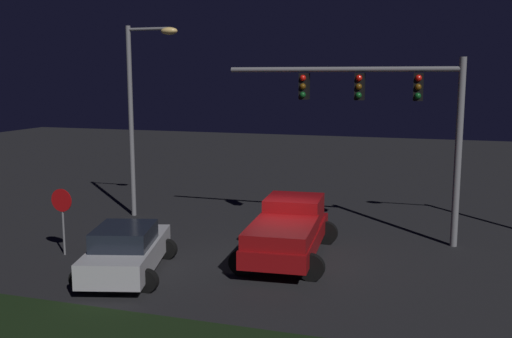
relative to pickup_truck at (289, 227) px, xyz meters
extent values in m
plane|color=black|center=(-0.15, -0.34, -1.00)|extent=(80.00, 80.00, 0.00)
cube|color=maroon|center=(0.01, -0.17, -0.32)|extent=(2.43, 5.54, 0.55)
cube|color=maroon|center=(-0.08, 1.01, 0.38)|extent=(1.99, 2.04, 0.85)
cube|color=black|center=(-0.08, 1.01, 0.50)|extent=(1.88, 1.66, 0.51)
cube|color=maroon|center=(0.10, -1.25, 0.18)|extent=(2.16, 3.17, 0.45)
cylinder|color=black|center=(-1.17, 1.68, -0.60)|extent=(0.80, 0.22, 0.80)
cylinder|color=black|center=(0.89, 1.85, -0.60)|extent=(0.80, 0.22, 0.80)
cylinder|color=black|center=(-0.86, -2.19, -0.60)|extent=(0.80, 0.22, 0.80)
cylinder|color=black|center=(1.20, -2.03, -0.60)|extent=(0.80, 0.22, 0.80)
cube|color=#B7B7BC|center=(-4.18, -3.10, -0.39)|extent=(2.92, 4.72, 0.70)
cube|color=black|center=(-4.11, -3.34, 0.24)|extent=(2.08, 2.36, 0.55)
cylinder|color=black|center=(-5.47, -1.91, -0.68)|extent=(0.64, 0.22, 0.64)
cylinder|color=black|center=(-3.70, -1.41, -0.68)|extent=(0.64, 0.22, 0.64)
cylinder|color=black|center=(-4.66, -4.79, -0.68)|extent=(0.64, 0.22, 0.64)
cylinder|color=black|center=(-2.89, -4.29, -0.68)|extent=(0.64, 0.22, 0.64)
cylinder|color=slate|center=(5.16, 2.95, 2.25)|extent=(0.24, 0.24, 6.50)
cylinder|color=slate|center=(1.06, 2.95, 5.10)|extent=(8.20, 0.18, 0.18)
cube|color=black|center=(3.76, 2.95, 4.50)|extent=(0.32, 0.44, 0.95)
sphere|color=red|center=(3.76, 2.72, 4.80)|extent=(0.22, 0.22, 0.22)
sphere|color=#59380A|center=(3.76, 2.72, 4.50)|extent=(0.22, 0.22, 0.22)
sphere|color=#0C4719|center=(3.76, 2.72, 4.20)|extent=(0.22, 0.22, 0.22)
cube|color=black|center=(1.76, 2.95, 4.50)|extent=(0.32, 0.44, 0.95)
sphere|color=red|center=(1.76, 2.72, 4.80)|extent=(0.22, 0.22, 0.22)
sphere|color=#59380A|center=(1.76, 2.72, 4.50)|extent=(0.22, 0.22, 0.22)
sphere|color=#0C4719|center=(1.76, 2.72, 4.20)|extent=(0.22, 0.22, 0.22)
cube|color=black|center=(-0.24, 2.95, 4.50)|extent=(0.32, 0.44, 0.95)
sphere|color=red|center=(-0.24, 2.72, 4.80)|extent=(0.22, 0.22, 0.22)
sphere|color=#59380A|center=(-0.24, 2.72, 4.50)|extent=(0.22, 0.22, 0.22)
sphere|color=#0C4719|center=(-0.24, 2.72, 4.20)|extent=(0.22, 0.22, 0.22)
cylinder|color=slate|center=(-7.76, 3.65, 2.94)|extent=(0.20, 0.20, 7.89)
cylinder|color=slate|center=(-6.84, 3.65, 6.74)|extent=(1.84, 0.12, 0.12)
ellipsoid|color=#F9CC72|center=(-5.92, 3.65, 6.64)|extent=(0.70, 0.44, 0.30)
cylinder|color=slate|center=(-7.14, -2.06, 0.10)|extent=(0.07, 0.07, 2.20)
cylinder|color=#B20C0F|center=(-7.14, -2.09, 0.85)|extent=(0.76, 0.03, 0.76)
camera|label=1|loc=(4.68, -18.07, 4.86)|focal=41.31mm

